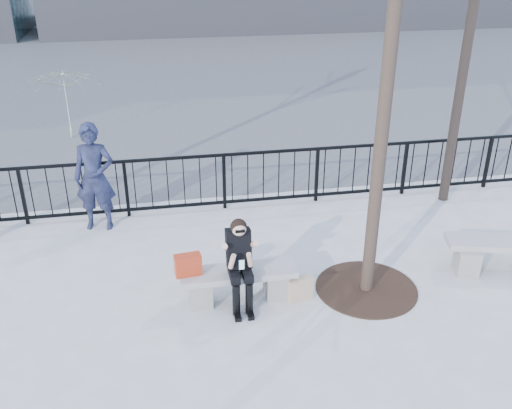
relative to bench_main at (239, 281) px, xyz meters
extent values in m
plane|color=#A3A39E|center=(0.00, 0.00, -0.30)|extent=(120.00, 120.00, 0.00)
cube|color=#474747|center=(0.00, 15.00, -0.30)|extent=(60.00, 23.00, 0.01)
cube|color=black|center=(0.00, 3.00, 0.78)|extent=(14.00, 0.05, 0.05)
cube|color=black|center=(0.00, 3.00, -0.18)|extent=(14.00, 0.05, 0.05)
cube|color=#2D2D30|center=(3.00, 21.96, 0.90)|extent=(18.00, 0.08, 2.40)
cylinder|color=black|center=(1.90, -0.10, 3.45)|extent=(0.18, 0.18, 7.50)
cylinder|color=black|center=(4.50, 2.60, 3.20)|extent=(0.18, 0.18, 7.00)
cylinder|color=black|center=(1.90, -0.10, -0.29)|extent=(1.50, 1.50, 0.02)
cube|color=gray|center=(-0.55, 0.00, -0.10)|extent=(0.32, 0.38, 0.40)
cube|color=gray|center=(0.55, 0.00, -0.10)|extent=(0.32, 0.38, 0.40)
cube|color=gray|center=(0.00, 0.00, 0.14)|extent=(1.65, 0.46, 0.09)
cube|color=gray|center=(3.58, 0.06, -0.09)|extent=(0.33, 0.39, 0.41)
cube|color=gray|center=(4.15, 0.06, 0.16)|extent=(1.71, 0.48, 0.09)
cube|color=#AF3015|center=(-0.70, 0.02, 0.34)|extent=(0.39, 0.22, 0.30)
cube|color=beige|center=(0.86, -0.17, -0.13)|extent=(0.39, 0.22, 0.35)
imported|color=black|center=(-2.09, 2.64, 0.66)|extent=(0.77, 0.57, 1.93)
imported|color=#EFFC38|center=(-3.10, 7.70, 0.57)|extent=(2.05, 2.09, 1.74)
camera|label=1|loc=(-1.00, -6.75, 4.53)|focal=40.00mm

